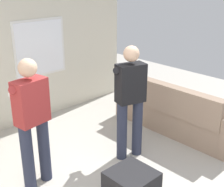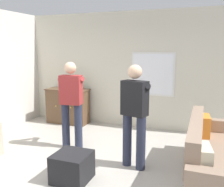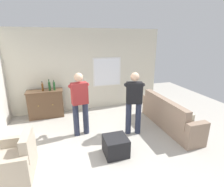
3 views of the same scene
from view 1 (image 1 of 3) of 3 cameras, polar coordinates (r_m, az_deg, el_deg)
name	(u,v)px [view 1 (image 1 of 3)]	position (r m, az deg, el deg)	size (l,w,h in m)	color
wall_back_with_window	(4,49)	(5.53, -19.22, 7.67)	(5.20, 0.15, 2.80)	beige
couch	(173,113)	(5.43, 11.03, -3.56)	(0.57, 2.30, 0.89)	gray
ottoman	(131,187)	(3.85, 3.57, -16.76)	(0.51, 0.51, 0.42)	black
person_standing_left	(32,118)	(3.90, -14.43, -4.37)	(0.55, 0.50, 1.68)	#282D42
person_standing_right	(130,97)	(4.40, 3.30, -0.73)	(0.54, 0.52, 1.68)	#282D42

